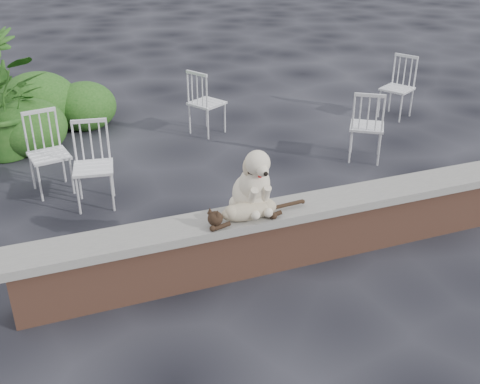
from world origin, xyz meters
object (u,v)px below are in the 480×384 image
object	(u,v)px
chair_e	(207,102)
potted_plant_a	(3,104)
dog	(251,178)
cat	(249,209)
chair_d	(397,88)
chair_b	(93,166)
chair_a	(49,154)
chair_c	(367,125)

from	to	relation	value
chair_e	potted_plant_a	bearing A→B (deg)	57.30
dog	cat	distance (m)	0.28
chair_d	chair_e	bearing A→B (deg)	-126.35
chair_d	chair_b	world-z (taller)	same
chair_a	chair_b	distance (m)	0.67
chair_b	potted_plant_a	xyz separation A→B (m)	(-0.85, 1.85, 0.24)
chair_b	chair_e	xyz separation A→B (m)	(1.84, 1.69, 0.00)
cat	chair_b	world-z (taller)	chair_b
chair_e	chair_c	bearing A→B (deg)	-164.34
dog	cat	world-z (taller)	dog
chair_c	chair_d	bearing A→B (deg)	-102.55
cat	chair_c	bearing A→B (deg)	37.22
chair_e	potted_plant_a	xyz separation A→B (m)	(-2.69, 0.16, 0.24)
chair_c	potted_plant_a	bearing A→B (deg)	11.40
chair_d	chair_c	bearing A→B (deg)	-75.68
chair_b	potted_plant_a	bearing A→B (deg)	123.90
chair_a	chair_e	bearing A→B (deg)	17.32
cat	potted_plant_a	xyz separation A→B (m)	(-1.93, 3.70, 0.03)
chair_a	chair_e	world-z (taller)	same
dog	chair_d	distance (m)	4.74
dog	cat	xyz separation A→B (m)	(-0.08, -0.15, -0.22)
chair_b	chair_e	distance (m)	2.49
cat	chair_c	world-z (taller)	chair_c
dog	chair_e	size ratio (longest dim) A/B	0.67
chair_b	chair_e	world-z (taller)	same
chair_d	potted_plant_a	bearing A→B (deg)	-124.57
chair_d	chair_b	size ratio (longest dim) A/B	1.00
chair_e	chair_d	bearing A→B (deg)	-126.45
cat	chair_b	size ratio (longest dim) A/B	1.19
cat	chair_d	size ratio (longest dim) A/B	1.19
cat	chair_a	distance (m)	2.81
potted_plant_a	chair_e	bearing A→B (deg)	-3.45
chair_c	chair_e	bearing A→B (deg)	-11.12
dog	chair_e	bearing A→B (deg)	77.33
cat	chair_d	xyz separation A→B (m)	(3.72, 3.16, -0.20)
chair_c	chair_e	distance (m)	2.31
chair_c	cat	bearing A→B (deg)	72.50
chair_c	chair_b	xyz separation A→B (m)	(-3.46, -0.05, 0.00)
chair_a	chair_e	size ratio (longest dim) A/B	1.00
chair_d	potted_plant_a	xyz separation A→B (m)	(-5.65, 0.54, 0.24)
chair_b	chair_d	bearing A→B (deg)	24.41
potted_plant_a	dog	bearing A→B (deg)	-60.46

